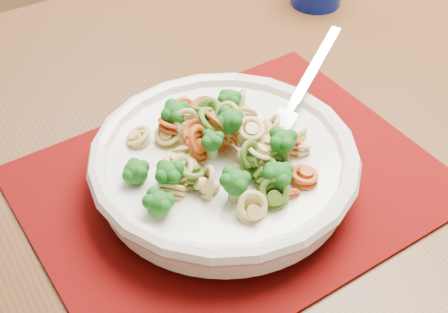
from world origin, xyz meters
TOP-DOWN VIEW (x-y plane):
  - dining_table at (-0.29, -0.50)m, footprint 1.31×0.85m
  - placemat at (-0.34, -0.56)m, footprint 0.42×0.34m
  - pasta_bowl at (-0.35, -0.55)m, footprint 0.27×0.27m
  - pasta_broccoli_heap at (-0.35, -0.55)m, footprint 0.23×0.23m
  - fork at (-0.27, -0.54)m, footprint 0.17×0.11m

SIDE VIEW (x-z plane):
  - dining_table at x=-0.29m, z-range 0.25..0.94m
  - placemat at x=-0.34m, z-range 0.69..0.70m
  - pasta_bowl at x=-0.35m, z-range 0.70..0.75m
  - fork at x=-0.27m, z-range 0.70..0.78m
  - pasta_broccoli_heap at x=-0.35m, z-range 0.71..0.77m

